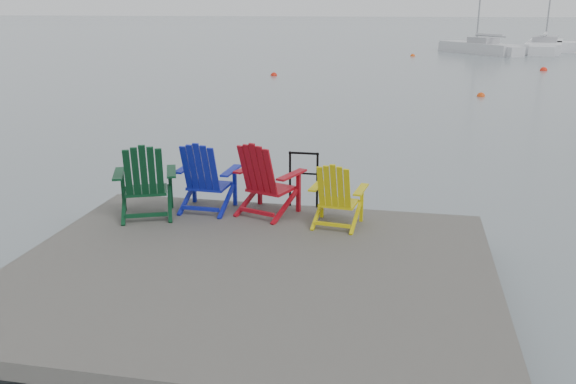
% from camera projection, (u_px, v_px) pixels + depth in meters
% --- Properties ---
extents(ground, '(400.00, 400.00, 0.00)m').
position_uv_depth(ground, '(251.00, 302.00, 7.72)').
color(ground, slate).
rests_on(ground, ground).
extents(dock, '(6.00, 5.00, 1.40)m').
position_uv_depth(dock, '(250.00, 277.00, 7.62)').
color(dock, '#2D2B28').
rests_on(dock, ground).
extents(handrail, '(0.48, 0.04, 0.90)m').
position_uv_depth(handrail, '(304.00, 174.00, 9.67)').
color(handrail, black).
rests_on(handrail, dock).
extents(chair_green, '(1.12, 1.07, 1.16)m').
position_uv_depth(chair_green, '(145.00, 180.00, 9.17)').
color(chair_green, black).
rests_on(chair_green, dock).
extents(chair_blue, '(0.92, 0.86, 1.12)m').
position_uv_depth(chair_blue, '(205.00, 176.00, 9.47)').
color(chair_blue, '#0E1892').
rests_on(chair_blue, dock).
extents(chair_red, '(1.10, 1.05, 1.15)m').
position_uv_depth(chair_red, '(266.00, 178.00, 9.29)').
color(chair_red, maroon).
rests_on(chair_red, dock).
extents(chair_yellow, '(0.84, 0.79, 0.97)m').
position_uv_depth(chair_yellow, '(337.00, 194.00, 8.81)').
color(chair_yellow, '#C8B70B').
rests_on(chair_yellow, dock).
extents(sailboat_near, '(5.77, 6.96, 10.14)m').
position_uv_depth(sailboat_near, '(479.00, 49.00, 47.43)').
color(sailboat_near, silver).
rests_on(sailboat_near, ground).
extents(sailboat_mid, '(4.71, 10.27, 13.53)m').
position_uv_depth(sailboat_mid, '(544.00, 47.00, 49.36)').
color(sailboat_mid, white).
rests_on(sailboat_mid, ground).
extents(buoy_a, '(0.33, 0.33, 0.33)m').
position_uv_depth(buoy_a, '(481.00, 96.00, 25.11)').
color(buoy_a, '#DE430D').
rests_on(buoy_a, ground).
extents(buoy_b, '(0.35, 0.35, 0.35)m').
position_uv_depth(buoy_b, '(274.00, 76.00, 32.47)').
color(buoy_b, red).
rests_on(buoy_b, ground).
extents(buoy_c, '(0.41, 0.41, 0.41)m').
position_uv_depth(buoy_c, '(544.00, 71.00, 35.01)').
color(buoy_c, red).
rests_on(buoy_c, ground).
extents(buoy_d, '(0.34, 0.34, 0.34)m').
position_uv_depth(buoy_d, '(413.00, 56.00, 44.86)').
color(buoy_d, '#E84C0D').
rests_on(buoy_d, ground).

